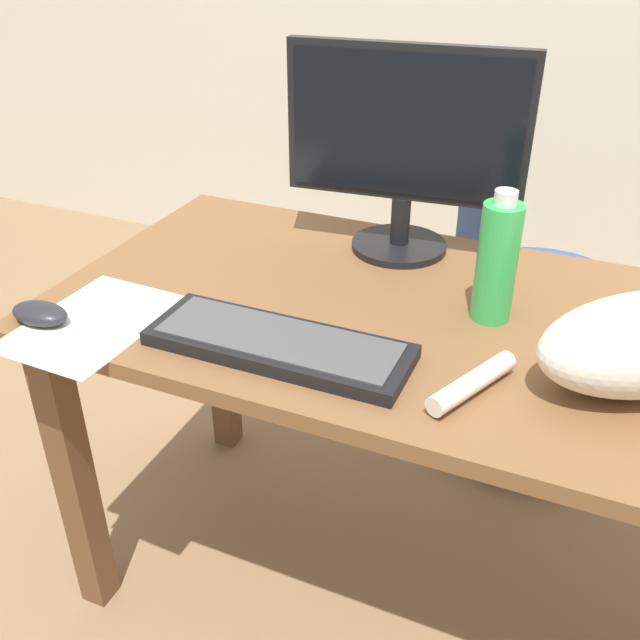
{
  "coord_description": "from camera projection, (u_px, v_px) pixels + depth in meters",
  "views": [
    {
      "loc": [
        0.21,
        -1.09,
        1.37
      ],
      "look_at": [
        -0.18,
        -0.19,
        0.79
      ],
      "focal_mm": 40.02,
      "sensor_mm": 36.0,
      "label": 1
    }
  ],
  "objects": [
    {
      "name": "desk",
      "position": [
        449.0,
        368.0,
        1.31
      ],
      "size": [
        1.48,
        0.71,
        0.73
      ],
      "color": "brown",
      "rests_on": "ground_plane"
    },
    {
      "name": "computer_mouse",
      "position": [
        40.0,
        313.0,
        1.24
      ],
      "size": [
        0.11,
        0.06,
        0.04
      ],
      "primitive_type": "ellipsoid",
      "color": "#232328",
      "rests_on": "desk"
    },
    {
      "name": "office_chair",
      "position": [
        519.0,
        321.0,
        1.92
      ],
      "size": [
        0.51,
        0.48,
        0.91
      ],
      "color": "black",
      "rests_on": "ground_plane"
    },
    {
      "name": "water_bottle",
      "position": [
        497.0,
        261.0,
        1.21
      ],
      "size": [
        0.07,
        0.07,
        0.24
      ],
      "color": "green",
      "rests_on": "desk"
    },
    {
      "name": "keyboard",
      "position": [
        279.0,
        344.0,
        1.17
      ],
      "size": [
        0.44,
        0.15,
        0.03
      ],
      "color": "black",
      "rests_on": "desk"
    },
    {
      "name": "monitor",
      "position": [
        405.0,
        144.0,
        1.4
      ],
      "size": [
        0.48,
        0.2,
        0.41
      ],
      "color": "black",
      "rests_on": "desk"
    },
    {
      "name": "paper_sheet",
      "position": [
        94.0,
        323.0,
        1.25
      ],
      "size": [
        0.22,
        0.3,
        0.0
      ],
      "primitive_type": "cube",
      "rotation": [
        0.0,
        0.0,
        -0.03
      ],
      "color": "white",
      "rests_on": "desk"
    },
    {
      "name": "ground_plane",
      "position": [
        424.0,
        593.0,
        1.63
      ],
      "size": [
        8.0,
        8.0,
        0.0
      ],
      "primitive_type": "plane",
      "color": "#846647"
    }
  ]
}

